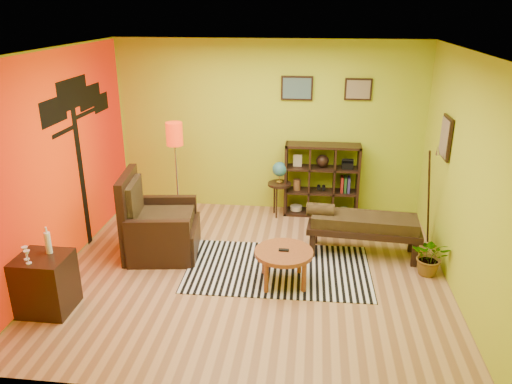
# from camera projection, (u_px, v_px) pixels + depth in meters

# --- Properties ---
(ground) EXTENTS (5.00, 5.00, 0.00)m
(ground) POSITION_uv_depth(u_px,v_px,m) (251.00, 271.00, 6.56)
(ground) COLOR tan
(ground) RESTS_ON ground
(room_shell) EXTENTS (5.04, 4.54, 2.82)m
(room_shell) POSITION_uv_depth(u_px,v_px,m) (243.00, 138.00, 5.94)
(room_shell) COLOR #AFC923
(room_shell) RESTS_ON ground
(zebra_rug) EXTENTS (2.44, 1.50, 0.01)m
(zebra_rug) POSITION_uv_depth(u_px,v_px,m) (278.00, 269.00, 6.61)
(zebra_rug) COLOR silver
(zebra_rug) RESTS_ON ground
(coffee_table) EXTENTS (0.73, 0.73, 0.47)m
(coffee_table) POSITION_uv_depth(u_px,v_px,m) (284.00, 255.00, 6.16)
(coffee_table) COLOR brown
(coffee_table) RESTS_ON ground
(armchair) EXTENTS (1.08, 1.09, 1.17)m
(armchair) POSITION_uv_depth(u_px,v_px,m) (157.00, 230.00, 6.93)
(armchair) COLOR black
(armchair) RESTS_ON ground
(side_cabinet) EXTENTS (0.57, 0.52, 0.99)m
(side_cabinet) POSITION_uv_depth(u_px,v_px,m) (45.00, 283.00, 5.62)
(side_cabinet) COLOR black
(side_cabinet) RESTS_ON ground
(floor_lamp) EXTENTS (0.25, 0.25, 1.68)m
(floor_lamp) POSITION_uv_depth(u_px,v_px,m) (175.00, 144.00, 7.35)
(floor_lamp) COLOR silver
(floor_lamp) RESTS_ON ground
(globe_table) EXTENTS (0.38, 0.38, 0.92)m
(globe_table) POSITION_uv_depth(u_px,v_px,m) (280.00, 175.00, 8.04)
(globe_table) COLOR black
(globe_table) RESTS_ON ground
(cube_shelf) EXTENTS (1.20, 0.35, 1.20)m
(cube_shelf) POSITION_uv_depth(u_px,v_px,m) (322.00, 180.00, 8.13)
(cube_shelf) COLOR black
(cube_shelf) RESTS_ON ground
(bench) EXTENTS (1.59, 0.66, 0.71)m
(bench) POSITION_uv_depth(u_px,v_px,m) (361.00, 224.00, 6.86)
(bench) COLOR black
(bench) RESTS_ON ground
(potted_plant) EXTENTS (0.59, 0.63, 0.41)m
(potted_plant) POSITION_uv_depth(u_px,v_px,m) (430.00, 260.00, 6.41)
(potted_plant) COLOR #26661E
(potted_plant) RESTS_ON ground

